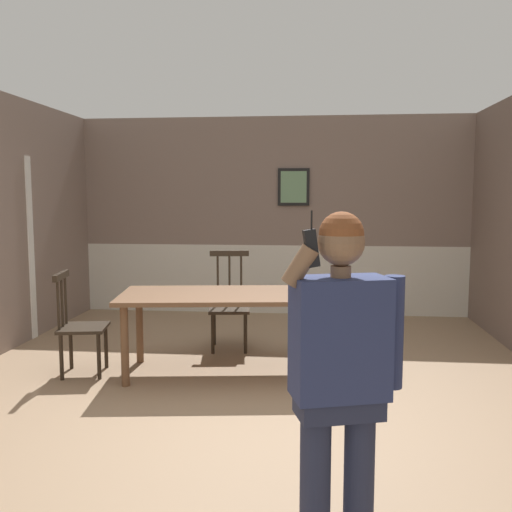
% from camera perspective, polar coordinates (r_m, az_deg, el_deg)
% --- Properties ---
extents(ground_plane, '(7.85, 7.85, 0.00)m').
position_cam_1_polar(ground_plane, '(4.48, -1.55, -15.38)').
color(ground_plane, '#9E7F60').
extents(room_back_partition, '(5.47, 0.17, 2.73)m').
position_cam_1_polar(room_back_partition, '(7.73, 1.79, 3.76)').
color(room_back_partition, gray).
rests_on(room_back_partition, ground_plane).
extents(dining_table, '(2.06, 1.14, 0.76)m').
position_cam_1_polar(dining_table, '(5.13, -2.99, -4.77)').
color(dining_table, brown).
rests_on(dining_table, ground_plane).
extents(chair_near_window, '(0.48, 0.48, 0.96)m').
position_cam_1_polar(chair_near_window, '(5.39, -17.81, -6.84)').
color(chair_near_window, '#2D2319').
rests_on(chair_near_window, ground_plane).
extents(chair_by_doorway, '(0.48, 0.48, 1.05)m').
position_cam_1_polar(chair_by_doorway, '(5.99, -2.78, -5.03)').
color(chair_by_doorway, '#2D2319').
rests_on(chair_by_doorway, ground_plane).
extents(person_figure, '(0.55, 0.34, 1.59)m').
position_cam_1_polar(person_figure, '(2.52, 8.76, -11.14)').
color(person_figure, '#282E49').
rests_on(person_figure, ground_plane).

